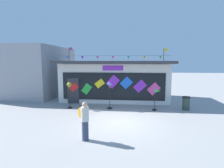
{
  "coord_description": "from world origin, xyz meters",
  "views": [
    {
      "loc": [
        0.49,
        -9.43,
        3.41
      ],
      "look_at": [
        -0.73,
        3.36,
        1.67
      ],
      "focal_mm": 28.32,
      "sensor_mm": 36.0,
      "label": 1
    }
  ],
  "objects_px": {
    "wind_spinner_far_left": "(69,89)",
    "trash_bin": "(186,103)",
    "kite_shop_building": "(115,80)",
    "wind_spinner_center_left": "(157,95)",
    "wind_spinner_left": "(110,89)",
    "person_near_camera": "(85,120)"
  },
  "relations": [
    {
      "from": "kite_shop_building",
      "to": "person_near_camera",
      "type": "height_order",
      "value": "kite_shop_building"
    },
    {
      "from": "trash_bin",
      "to": "wind_spinner_left",
      "type": "bearing_deg",
      "value": -177.4
    },
    {
      "from": "kite_shop_building",
      "to": "wind_spinner_center_left",
      "type": "distance_m",
      "value": 4.73
    },
    {
      "from": "wind_spinner_left",
      "to": "trash_bin",
      "type": "height_order",
      "value": "wind_spinner_left"
    },
    {
      "from": "wind_spinner_far_left",
      "to": "wind_spinner_left",
      "type": "bearing_deg",
      "value": 2.09
    },
    {
      "from": "wind_spinner_left",
      "to": "wind_spinner_center_left",
      "type": "height_order",
      "value": "wind_spinner_left"
    },
    {
      "from": "wind_spinner_far_left",
      "to": "trash_bin",
      "type": "distance_m",
      "value": 8.18
    },
    {
      "from": "kite_shop_building",
      "to": "trash_bin",
      "type": "xyz_separation_m",
      "value": [
        5.15,
        -3.15,
        -1.23
      ]
    },
    {
      "from": "kite_shop_building",
      "to": "wind_spinner_far_left",
      "type": "relative_size",
      "value": 4.94
    },
    {
      "from": "wind_spinner_far_left",
      "to": "wind_spinner_center_left",
      "type": "bearing_deg",
      "value": -0.06
    },
    {
      "from": "wind_spinner_left",
      "to": "trash_bin",
      "type": "distance_m",
      "value": 5.35
    },
    {
      "from": "wind_spinner_left",
      "to": "person_near_camera",
      "type": "bearing_deg",
      "value": -95.9
    },
    {
      "from": "wind_spinner_left",
      "to": "person_near_camera",
      "type": "height_order",
      "value": "wind_spinner_left"
    },
    {
      "from": "wind_spinner_left",
      "to": "wind_spinner_far_left",
      "type": "bearing_deg",
      "value": -177.91
    },
    {
      "from": "kite_shop_building",
      "to": "wind_spinner_center_left",
      "type": "xyz_separation_m",
      "value": [
        3.12,
        -3.5,
        -0.62
      ]
    },
    {
      "from": "kite_shop_building",
      "to": "trash_bin",
      "type": "distance_m",
      "value": 6.17
    },
    {
      "from": "wind_spinner_left",
      "to": "trash_bin",
      "type": "bearing_deg",
      "value": 2.6
    },
    {
      "from": "wind_spinner_far_left",
      "to": "trash_bin",
      "type": "bearing_deg",
      "value": 2.42
    },
    {
      "from": "wind_spinner_left",
      "to": "trash_bin",
      "type": "relative_size",
      "value": 2.07
    },
    {
      "from": "kite_shop_building",
      "to": "wind_spinner_center_left",
      "type": "bearing_deg",
      "value": -48.31
    },
    {
      "from": "wind_spinner_far_left",
      "to": "wind_spinner_center_left",
      "type": "height_order",
      "value": "wind_spinner_far_left"
    },
    {
      "from": "trash_bin",
      "to": "person_near_camera",
      "type": "bearing_deg",
      "value": -137.79
    }
  ]
}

